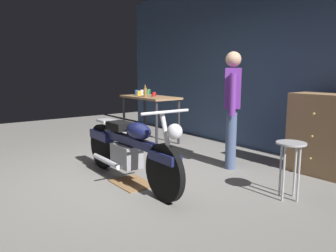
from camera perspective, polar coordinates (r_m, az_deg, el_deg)
ground_plane at (r=4.30m, az=-7.69°, el=-9.50°), size 12.00×12.00×0.00m
back_wall at (r=5.96m, az=16.41°, el=10.67°), size 8.00×0.12×3.10m
workbench at (r=6.53m, az=-3.18°, el=4.22°), size 1.30×0.64×0.90m
motorcycle at (r=4.12m, az=-6.87°, el=-3.81°), size 2.19×0.60×1.00m
person_standing at (r=4.79m, az=11.10°, el=3.73°), size 0.42×0.44×1.67m
shop_stool at (r=3.80m, az=20.60°, el=-4.77°), size 0.32×0.32×0.64m
wooden_dresser at (r=4.90m, az=25.16°, el=-1.32°), size 0.80×0.47×1.10m
drip_tray at (r=4.19m, az=-6.22°, el=-9.90°), size 0.56×0.40×0.01m
storage_bin at (r=6.36m, az=-9.49°, el=-1.67°), size 0.44×0.32×0.34m
mug_white_ceramic at (r=6.91m, az=-4.57°, el=5.88°), size 0.12×0.09×0.10m
mug_red_diner at (r=6.44m, az=-2.45°, el=5.54°), size 0.11×0.08×0.09m
mug_yellow_tall at (r=6.71m, az=-5.11°, el=5.72°), size 0.12×0.09×0.10m
mug_green_speckled at (r=6.98m, az=-3.45°, el=5.96°), size 0.13×0.09×0.11m
mug_blue_enamel at (r=6.99m, az=-5.49°, el=5.88°), size 0.12×0.08×0.10m
bottle at (r=6.36m, az=-4.01°, el=5.96°), size 0.06×0.06×0.24m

